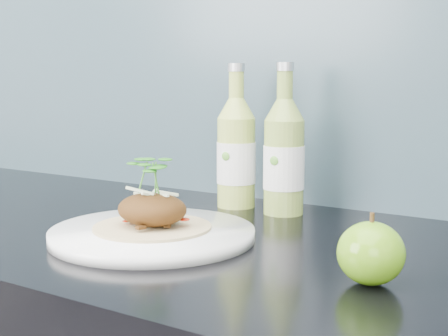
{
  "coord_description": "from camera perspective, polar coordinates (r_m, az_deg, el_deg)",
  "views": [
    {
      "loc": [
        0.44,
        0.98,
        1.12
      ],
      "look_at": [
        -0.03,
        1.69,
        1.0
      ],
      "focal_mm": 50.0,
      "sensor_mm": 36.0,
      "label": 1
    }
  ],
  "objects": [
    {
      "name": "cider_bottle_right",
      "position": [
        1.03,
        5.5,
        0.99
      ],
      "size": [
        0.07,
        0.07,
        0.25
      ],
      "rotation": [
        0.0,
        0.0,
        0.06
      ],
      "color": "#8BA745",
      "rests_on": "kitchen_counter"
    },
    {
      "name": "subway_backsplash",
      "position": [
        1.11,
        9.86,
        14.61
      ],
      "size": [
        4.0,
        0.02,
        0.7
      ],
      "primitive_type": "cube",
      "color": "slate",
      "rests_on": "kitchen_counter"
    },
    {
      "name": "pork_taco",
      "position": [
        0.87,
        -6.6,
        -3.64
      ],
      "size": [
        0.16,
        0.16,
        0.1
      ],
      "color": "tan",
      "rests_on": "dinner_plate"
    },
    {
      "name": "green_apple",
      "position": [
        0.7,
        13.28,
        -7.59
      ],
      "size": [
        0.09,
        0.09,
        0.08
      ],
      "rotation": [
        0.0,
        0.0,
        0.24
      ],
      "color": "#51810E",
      "rests_on": "kitchen_counter"
    },
    {
      "name": "cider_bottle_left",
      "position": [
        1.09,
        1.13,
        1.38
      ],
      "size": [
        0.09,
        0.09,
        0.25
      ],
      "rotation": [
        0.0,
        0.0,
        0.42
      ],
      "color": "#AEC451",
      "rests_on": "kitchen_counter"
    },
    {
      "name": "dinner_plate",
      "position": [
        0.88,
        -6.56,
        -6.01
      ],
      "size": [
        0.36,
        0.36,
        0.02
      ],
      "color": "white",
      "rests_on": "kitchen_counter"
    }
  ]
}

